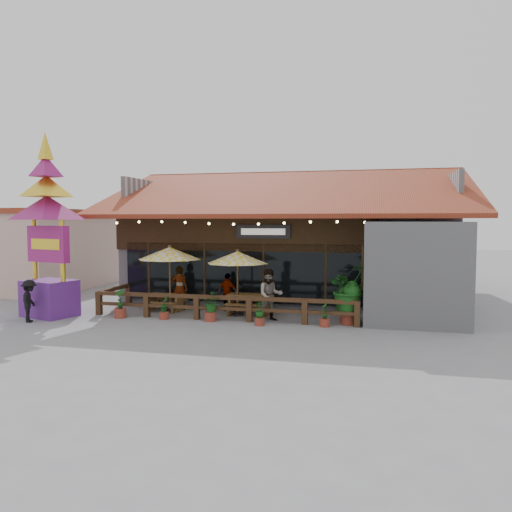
% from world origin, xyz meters
% --- Properties ---
extents(ground, '(100.00, 100.00, 0.00)m').
position_xyz_m(ground, '(0.00, 0.00, 0.00)').
color(ground, gray).
rests_on(ground, ground).
extents(restaurant_building, '(15.50, 14.73, 6.09)m').
position_xyz_m(restaurant_building, '(0.26, 6.61, 2.21)').
color(restaurant_building, '#B1B0B5').
rests_on(restaurant_building, ground).
extents(patio_railing, '(10.00, 2.60, 0.92)m').
position_xyz_m(patio_railing, '(-2.25, -0.27, 0.61)').
color(patio_railing, '#452918').
rests_on(patio_railing, ground).
extents(neighbor_building, '(8.40, 8.40, 4.22)m').
position_xyz_m(neighbor_building, '(-15.00, 6.00, 2.14)').
color(neighbor_building, '#C9AB98').
rests_on(neighbor_building, ground).
extents(umbrella_left, '(2.93, 2.93, 2.68)m').
position_xyz_m(umbrella_left, '(-4.05, 0.69, 2.34)').
color(umbrella_left, brown).
rests_on(umbrella_left, ground).
extents(umbrella_right, '(2.45, 2.45, 2.55)m').
position_xyz_m(umbrella_right, '(-1.26, 0.67, 2.22)').
color(umbrella_right, brown).
rests_on(umbrella_right, ground).
extents(picnic_table_left, '(1.51, 1.34, 0.68)m').
position_xyz_m(picnic_table_left, '(-4.34, 0.91, 0.46)').
color(picnic_table_left, brown).
rests_on(picnic_table_left, ground).
extents(picnic_table_right, '(1.70, 1.48, 0.79)m').
position_xyz_m(picnic_table_right, '(-0.83, 0.88, 0.54)').
color(picnic_table_right, brown).
rests_on(picnic_table_right, ground).
extents(thai_sign_tower, '(3.43, 3.43, 7.46)m').
position_xyz_m(thai_sign_tower, '(-8.18, -1.18, 3.94)').
color(thai_sign_tower, '#5D2381').
rests_on(thai_sign_tower, ground).
extents(tropical_plant, '(2.03, 1.99, 2.12)m').
position_xyz_m(tropical_plant, '(2.99, -0.08, 1.21)').
color(tropical_plant, maroon).
rests_on(tropical_plant, ground).
extents(diner_a, '(0.70, 0.51, 1.79)m').
position_xyz_m(diner_a, '(-3.89, 1.29, 0.89)').
color(diner_a, '#342210').
rests_on(diner_a, ground).
extents(diner_b, '(1.10, 0.98, 1.88)m').
position_xyz_m(diner_b, '(0.18, -0.12, 0.94)').
color(diner_b, '#342210').
rests_on(diner_b, ground).
extents(diner_c, '(0.97, 0.65, 1.53)m').
position_xyz_m(diner_c, '(-1.87, 1.41, 0.77)').
color(diner_c, '#342210').
rests_on(diner_c, ground).
extents(pedestrian, '(0.93, 1.14, 1.53)m').
position_xyz_m(pedestrian, '(-8.17, -2.34, 0.76)').
color(pedestrian, black).
rests_on(pedestrian, ground).
extents(planter_a, '(0.44, 0.44, 1.09)m').
position_xyz_m(planter_a, '(-5.40, -0.87, 0.46)').
color(planter_a, maroon).
rests_on(planter_a, ground).
extents(planter_b, '(0.34, 0.34, 0.84)m').
position_xyz_m(planter_b, '(-3.69, -0.73, 0.38)').
color(planter_b, maroon).
rests_on(planter_b, ground).
extents(planter_c, '(0.84, 0.82, 1.05)m').
position_xyz_m(planter_c, '(-1.90, -0.71, 0.59)').
color(planter_c, maroon).
rests_on(planter_c, ground).
extents(planter_d, '(0.44, 0.44, 0.83)m').
position_xyz_m(planter_d, '(-0.00, -1.03, 0.40)').
color(planter_d, maroon).
rests_on(planter_d, ground).
extents(planter_e, '(0.35, 0.35, 0.85)m').
position_xyz_m(planter_e, '(2.21, -0.71, 0.36)').
color(planter_e, maroon).
rests_on(planter_e, ground).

